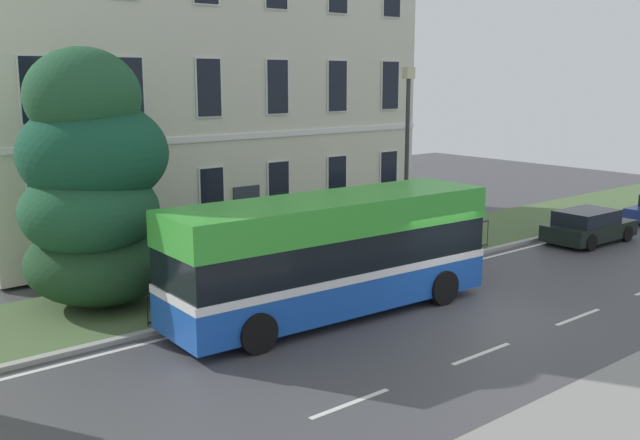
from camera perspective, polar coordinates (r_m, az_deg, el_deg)
name	(u,v)px	position (r m, az deg, el deg)	size (l,w,h in m)	color
ground_plane	(451,309)	(20.15, 10.27, -6.87)	(60.00, 56.00, 0.18)	#444448
georgian_townhouse	(175,45)	(29.90, -11.32, 13.34)	(17.43, 9.82, 14.42)	beige
iron_verge_railing	(350,263)	(22.04, 2.35, -3.38)	(13.38, 0.04, 0.97)	black
evergreen_tree	(93,188)	(19.94, -17.40, 2.39)	(4.10, 4.06, 6.81)	#423328
single_decker_bus	(332,254)	(18.87, 0.95, -2.67)	(9.24, 2.90, 3.14)	blue
parked_hatchback_00	(588,226)	(29.12, 20.33, -0.48)	(3.87, 1.94, 1.25)	black
street_lamp_post	(407,151)	(24.11, 6.85, 5.44)	(0.36, 0.24, 6.34)	#333338
litter_bin	(353,253)	(23.16, 2.57, -2.59)	(0.53, 0.53, 1.05)	#4C4742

